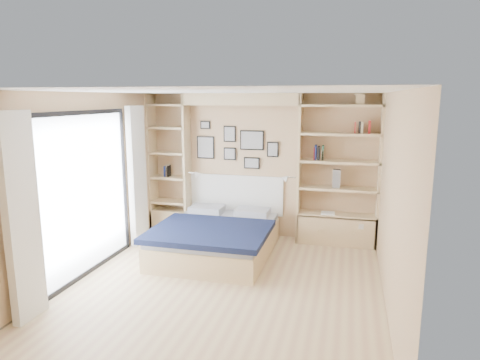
# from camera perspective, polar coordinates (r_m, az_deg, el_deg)

# --- Properties ---
(ground) EXTENTS (4.50, 4.50, 0.00)m
(ground) POSITION_cam_1_polar(r_m,az_deg,el_deg) (5.76, -2.08, -14.00)
(ground) COLOR #D7BC87
(ground) RESTS_ON ground
(room_shell) EXTENTS (4.50, 4.50, 4.50)m
(room_shell) POSITION_cam_1_polar(r_m,az_deg,el_deg) (6.92, -1.63, -0.32)
(room_shell) COLOR tan
(room_shell) RESTS_ON ground
(bed) EXTENTS (1.73, 2.19, 1.07)m
(bed) POSITION_cam_1_polar(r_m,az_deg,el_deg) (6.78, -3.06, -7.59)
(bed) COLOR #CCB67B
(bed) RESTS_ON ground
(photo_gallery) EXTENTS (1.48, 0.02, 0.82)m
(photo_gallery) POSITION_cam_1_polar(r_m,az_deg,el_deg) (7.53, -0.65, 4.66)
(photo_gallery) COLOR black
(photo_gallery) RESTS_ON ground
(reading_lamps) EXTENTS (1.92, 0.12, 0.15)m
(reading_lamps) POSITION_cam_1_polar(r_m,az_deg,el_deg) (7.35, 0.05, 0.54)
(reading_lamps) COLOR silver
(reading_lamps) RESTS_ON ground
(shelf_decor) EXTENTS (3.53, 0.23, 2.03)m
(shelf_decor) POSITION_cam_1_polar(r_m,az_deg,el_deg) (7.13, 10.50, 4.58)
(shelf_decor) COLOR #A51E1E
(shelf_decor) RESTS_ON ground
(deck_chair) EXTENTS (0.59, 0.81, 0.73)m
(deck_chair) POSITION_cam_1_polar(r_m,az_deg,el_deg) (7.60, -29.41, -6.42)
(deck_chair) COLOR tan
(deck_chair) RESTS_ON ground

